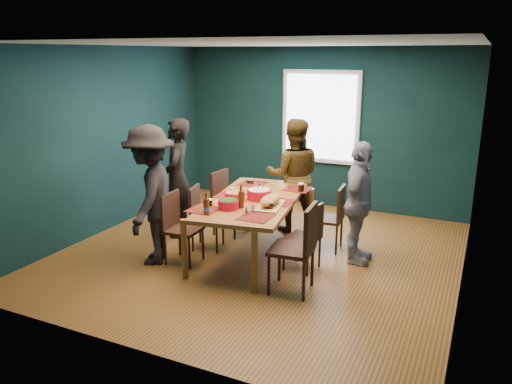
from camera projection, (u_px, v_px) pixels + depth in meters
room at (268, 150)px, 6.54m from camera, size 5.01×5.01×2.71m
dining_table at (254, 204)px, 6.42m from camera, size 1.34×2.21×0.79m
chair_left_far at (226, 197)px, 7.32m from camera, size 0.46×0.46×0.93m
chair_left_mid at (202, 213)px, 6.76m from camera, size 0.47×0.47×0.87m
chair_left_near at (177, 222)px, 6.31m from camera, size 0.42×0.42×0.90m
chair_right_far at (333, 213)px, 6.68m from camera, size 0.44×0.44×0.89m
chair_right_mid at (308, 233)px, 6.05m from camera, size 0.43×0.43×0.84m
chair_right_near at (300, 242)px, 5.46m from camera, size 0.50×0.50×1.02m
person_far_left at (177, 178)px, 7.16m from camera, size 0.63×0.74×1.72m
person_back at (294, 176)px, 7.37m from camera, size 1.00×0.90×1.69m
person_right at (359, 203)px, 6.23m from camera, size 0.40×0.92×1.56m
person_near_left at (150, 195)px, 6.22m from camera, size 1.02×1.30×1.76m
bowl_salad at (235, 196)px, 6.32m from camera, size 0.26×0.26×0.11m
bowl_dumpling at (259, 194)px, 6.36m from camera, size 0.31×0.31×0.29m
bowl_herbs at (228, 204)px, 5.98m from camera, size 0.26×0.26×0.11m
cutting_board at (270, 201)px, 6.05m from camera, size 0.37×0.69×0.15m
small_bowl at (251, 181)px, 7.15m from camera, size 0.13×0.13×0.05m
beer_bottle_a at (206, 206)px, 5.76m from camera, size 0.07×0.07×0.26m
beer_bottle_b at (241, 199)px, 6.00m from camera, size 0.07×0.07×0.28m
cola_glass_a at (210, 202)px, 6.07m from camera, size 0.07×0.07×0.09m
cola_glass_b at (270, 205)px, 5.92m from camera, size 0.08×0.08×0.11m
cola_glass_c at (301, 187)px, 6.71m from camera, size 0.08×0.08×0.12m
cola_glass_d at (231, 191)px, 6.57m from camera, size 0.07×0.07×0.09m
napkin_a at (284, 200)px, 6.33m from camera, size 0.21×0.21×0.00m
napkin_b at (221, 201)px, 6.27m from camera, size 0.17×0.17×0.00m
napkin_c at (255, 219)px, 5.62m from camera, size 0.17×0.17×0.00m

